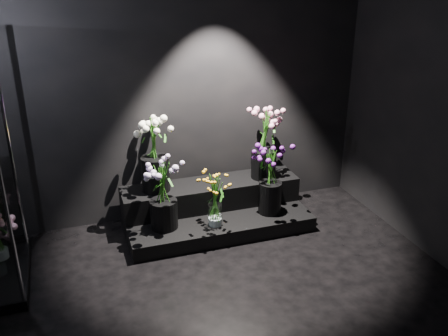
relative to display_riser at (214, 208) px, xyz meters
name	(u,v)px	position (x,y,z in m)	size (l,w,h in m)	color
floor	(239,336)	(-0.33, -1.64, -0.17)	(4.00, 4.00, 0.00)	black
wall_back	(169,82)	(-0.33, 0.36, 1.23)	(4.00, 4.00, 0.00)	black
display_riser	(214,208)	(0.00, 0.00, 0.00)	(1.80, 0.80, 0.40)	black
bouquet_orange_bells	(215,201)	(-0.08, -0.31, 0.24)	(0.24, 0.24, 0.51)	white
bouquet_lilac	(163,193)	(-0.55, -0.19, 0.34)	(0.33, 0.33, 0.66)	black
bouquet_purple	(271,175)	(0.51, -0.23, 0.39)	(0.41, 0.41, 0.71)	black
bouquet_cream_roses	(154,150)	(-0.55, 0.12, 0.65)	(0.43, 0.43, 0.72)	black
bouquet_pink_roses	(264,141)	(0.56, 0.07, 0.63)	(0.40, 0.40, 0.71)	black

